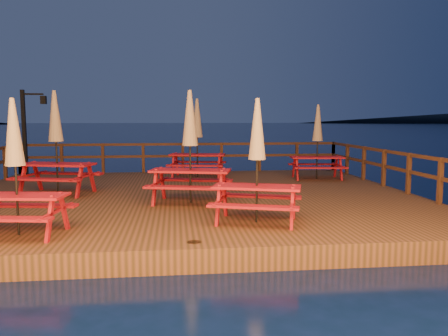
{
  "coord_description": "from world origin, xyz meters",
  "views": [
    {
      "loc": [
        -0.3,
        -11.51,
        2.39
      ],
      "look_at": [
        1.08,
        0.6,
        1.01
      ],
      "focal_mm": 35.0,
      "sensor_mm": 36.0,
      "label": 1
    }
  ],
  "objects_px": {
    "lamp_post": "(29,124)",
    "picnic_table_0": "(15,165)",
    "picnic_table_2": "(197,137)",
    "picnic_table_1": "(257,159)"
  },
  "relations": [
    {
      "from": "picnic_table_1",
      "to": "picnic_table_2",
      "type": "xyz_separation_m",
      "value": [
        -0.79,
        6.7,
        0.15
      ]
    },
    {
      "from": "lamp_post",
      "to": "picnic_table_1",
      "type": "xyz_separation_m",
      "value": [
        6.65,
        -7.92,
        -0.56
      ]
    },
    {
      "from": "picnic_table_0",
      "to": "picnic_table_2",
      "type": "xyz_separation_m",
      "value": [
        3.45,
        7.15,
        0.17
      ]
    },
    {
      "from": "lamp_post",
      "to": "picnic_table_1",
      "type": "distance_m",
      "value": 10.36
    },
    {
      "from": "lamp_post",
      "to": "picnic_table_2",
      "type": "xyz_separation_m",
      "value": [
        5.86,
        -1.23,
        -0.41
      ]
    },
    {
      "from": "lamp_post",
      "to": "picnic_table_1",
      "type": "relative_size",
      "value": 1.26
    },
    {
      "from": "lamp_post",
      "to": "picnic_table_1",
      "type": "bearing_deg",
      "value": -50.0
    },
    {
      "from": "lamp_post",
      "to": "picnic_table_2",
      "type": "bearing_deg",
      "value": -11.82
    },
    {
      "from": "picnic_table_0",
      "to": "picnic_table_1",
      "type": "height_order",
      "value": "picnic_table_1"
    },
    {
      "from": "lamp_post",
      "to": "picnic_table_0",
      "type": "bearing_deg",
      "value": -73.96
    }
  ]
}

